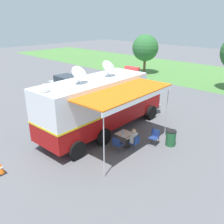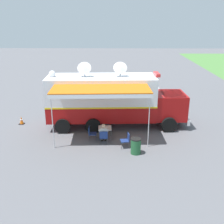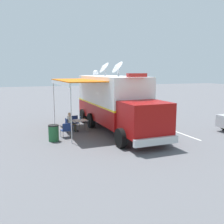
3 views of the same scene
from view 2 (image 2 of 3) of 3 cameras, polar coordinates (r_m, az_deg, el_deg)
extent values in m
plane|color=#5B5B60|center=(18.96, -2.19, -2.85)|extent=(100.00, 100.00, 0.00)
cube|color=silver|center=(22.30, 4.40, 0.59)|extent=(0.34, 4.80, 0.01)
cube|color=#9E0F0F|center=(18.55, -2.23, 0.44)|extent=(2.82, 7.31, 1.10)
cube|color=white|center=(18.15, -2.29, 4.63)|extent=(2.82, 7.31, 1.70)
cube|color=yellow|center=(18.38, -2.26, 2.06)|extent=(2.85, 7.33, 0.10)
cube|color=#9E0F0F|center=(18.98, 11.94, 1.42)|extent=(2.39, 2.20, 1.70)
cube|color=#28333D|center=(18.88, 12.63, 2.86)|extent=(2.21, 1.57, 0.70)
cube|color=silver|center=(19.56, 14.98, -1.08)|extent=(2.38, 0.31, 0.36)
cylinder|color=black|center=(20.39, 10.42, -0.03)|extent=(0.35, 1.01, 1.00)
cylinder|color=black|center=(18.11, 12.00, -2.67)|extent=(0.35, 1.01, 1.00)
cylinder|color=black|center=(19.96, -3.73, -0.17)|extent=(0.35, 1.01, 1.00)
cylinder|color=black|center=(17.63, -4.00, -2.90)|extent=(0.35, 1.01, 1.00)
cylinder|color=black|center=(20.13, -9.37, -0.22)|extent=(0.35, 1.01, 1.00)
cylinder|color=black|center=(17.82, -10.38, -2.92)|extent=(0.35, 1.01, 1.00)
cube|color=white|center=(17.94, -2.33, 7.41)|extent=(2.82, 7.31, 0.10)
cube|color=red|center=(18.24, 9.48, 7.90)|extent=(1.11, 0.33, 0.20)
cylinder|color=silver|center=(17.93, -5.83, 8.21)|extent=(0.10, 0.10, 0.45)
cone|color=silver|center=(17.71, -5.91, 9.40)|extent=(0.76, 0.93, 0.81)
cylinder|color=silver|center=(17.91, 1.73, 8.29)|extent=(0.10, 0.10, 0.45)
cone|color=silver|center=(17.69, 1.78, 9.49)|extent=(0.76, 0.93, 0.81)
sphere|color=white|center=(18.22, -12.55, 7.88)|extent=(0.44, 0.44, 0.44)
cube|color=orange|center=(15.70, -2.40, 4.91)|extent=(2.46, 5.85, 0.06)
cube|color=white|center=(14.71, -2.44, 3.35)|extent=(0.34, 5.76, 0.24)
cylinder|color=silver|center=(15.45, 7.82, -1.84)|extent=(0.05, 0.05, 3.25)
cylinder|color=silver|center=(15.53, -12.49, -2.02)|extent=(0.05, 0.05, 3.25)
cube|color=silver|center=(16.67, -1.51, -3.40)|extent=(0.84, 0.84, 0.03)
cylinder|color=#333338|center=(17.16, -0.26, -4.03)|extent=(0.03, 0.03, 0.70)
cylinder|color=#333338|center=(16.49, -0.20, -5.05)|extent=(0.03, 0.03, 0.70)
cylinder|color=#333338|center=(17.16, -2.74, -4.05)|extent=(0.03, 0.03, 0.70)
cylinder|color=#333338|center=(16.49, -2.78, -5.08)|extent=(0.03, 0.03, 0.70)
cylinder|color=#4C99D8|center=(16.64, -2.05, -3.03)|extent=(0.07, 0.07, 0.20)
cylinder|color=white|center=(16.59, -2.05, -2.67)|extent=(0.04, 0.04, 0.02)
cube|color=navy|center=(16.16, -1.78, -5.32)|extent=(0.50, 0.50, 0.04)
cube|color=navy|center=(15.86, -1.79, -4.90)|extent=(0.06, 0.48, 0.44)
cylinder|color=#333338|center=(16.45, -2.54, -5.67)|extent=(0.02, 0.02, 0.42)
cylinder|color=#333338|center=(16.44, -1.00, -5.66)|extent=(0.02, 0.02, 0.42)
cylinder|color=#333338|center=(16.05, -2.56, -6.34)|extent=(0.02, 0.02, 0.42)
cylinder|color=#333338|center=(16.05, -0.98, -6.32)|extent=(0.02, 0.02, 0.42)
cube|color=navy|center=(16.64, -4.12, -4.59)|extent=(0.50, 0.50, 0.04)
cube|color=navy|center=(16.56, -4.90, -3.87)|extent=(0.48, 0.06, 0.44)
cylinder|color=#333338|center=(16.92, -3.33, -4.94)|extent=(0.02, 0.02, 0.42)
cylinder|color=#333338|center=(16.52, -3.37, -5.57)|extent=(0.02, 0.02, 0.42)
cylinder|color=#333338|center=(16.94, -4.82, -4.94)|extent=(0.02, 0.02, 0.42)
cylinder|color=#333338|center=(16.54, -4.90, -5.57)|extent=(0.02, 0.02, 0.42)
cube|color=navy|center=(15.71, 2.70, -6.08)|extent=(0.56, 0.56, 0.04)
cube|color=navy|center=(15.66, 3.50, -5.26)|extent=(0.48, 0.13, 0.44)
cylinder|color=#333338|center=(15.57, 2.06, -7.18)|extent=(0.02, 0.02, 0.42)
cylinder|color=#333338|center=(15.96, 1.75, -6.48)|extent=(0.02, 0.02, 0.42)
cylinder|color=#333338|center=(15.66, 3.65, -7.05)|extent=(0.02, 0.02, 0.42)
cylinder|color=#333338|center=(16.04, 3.30, -6.36)|extent=(0.02, 0.02, 0.42)
cube|color=silver|center=(16.03, -1.79, -4.35)|extent=(0.26, 0.37, 0.56)
sphere|color=tan|center=(15.87, -1.81, -2.96)|extent=(0.22, 0.22, 0.22)
cylinder|color=silver|center=(16.13, -2.61, -4.05)|extent=(0.43, 0.11, 0.34)
cylinder|color=silver|center=(16.13, -0.97, -4.04)|extent=(0.43, 0.11, 0.34)
cylinder|color=#383323|center=(16.31, -2.13, -5.00)|extent=(0.39, 0.15, 0.13)
cylinder|color=#383323|center=(16.57, -2.12, -5.46)|extent=(0.11, 0.11, 0.42)
cube|color=black|center=(16.70, -2.11, -5.92)|extent=(0.24, 0.11, 0.07)
cylinder|color=#383323|center=(16.31, -1.43, -4.99)|extent=(0.39, 0.15, 0.13)
cylinder|color=#383323|center=(16.57, -1.42, -5.46)|extent=(0.11, 0.11, 0.42)
cube|color=black|center=(16.70, -1.42, -5.92)|extent=(0.24, 0.11, 0.07)
cylinder|color=#235B33|center=(15.07, 5.06, -7.28)|extent=(0.56, 0.56, 0.85)
cylinder|color=black|center=(14.88, 5.11, -5.72)|extent=(0.57, 0.57, 0.06)
cube|color=black|center=(20.24, -18.56, -2.37)|extent=(0.36, 0.36, 0.03)
cone|color=orange|center=(20.14, -18.65, -1.61)|extent=(0.26, 0.26, 0.55)
cylinder|color=white|center=(20.13, -18.65, -1.53)|extent=(0.17, 0.17, 0.06)
cube|color=#B2B5BA|center=(26.62, 7.53, 5.16)|extent=(4.23, 1.87, 0.76)
cube|color=#28333D|center=(26.60, 7.57, 6.75)|extent=(2.13, 1.64, 0.68)
cylinder|color=black|center=(25.58, 9.77, 3.58)|extent=(0.64, 0.23, 0.64)
cylinder|color=black|center=(25.39, 5.73, 3.65)|extent=(0.64, 0.23, 0.64)
cylinder|color=black|center=(28.07, 9.10, 5.03)|extent=(0.64, 0.23, 0.64)
cylinder|color=black|center=(27.90, 5.41, 5.10)|extent=(0.64, 0.23, 0.64)
camera|label=1|loc=(12.46, -53.69, 10.04)|focal=38.75mm
camera|label=3|loc=(19.51, 51.61, 2.17)|focal=40.92mm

